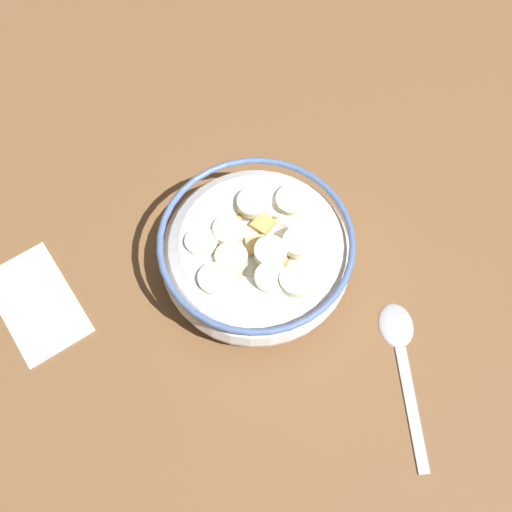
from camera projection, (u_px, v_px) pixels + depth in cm
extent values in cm
cube|color=brown|center=(256.00, 274.00, 63.44)|extent=(136.50, 136.50, 2.00)
cylinder|color=white|center=(256.00, 268.00, 62.27)|extent=(9.70, 9.70, 0.60)
torus|color=white|center=(256.00, 255.00, 59.66)|extent=(17.64, 17.64, 6.39)
torus|color=#4C6699|center=(256.00, 241.00, 57.06)|extent=(17.71, 17.71, 0.60)
cylinder|color=white|center=(256.00, 248.00, 58.42)|extent=(13.80, 13.80, 0.40)
cube|color=tan|center=(280.00, 290.00, 55.91)|extent=(2.44, 2.45, 0.82)
cube|color=tan|center=(196.00, 262.00, 57.12)|extent=(2.33, 2.32, 0.86)
cube|color=#AD7F42|center=(211.00, 283.00, 56.25)|extent=(2.16, 2.09, 1.00)
cube|color=#B78947|center=(265.00, 191.00, 60.17)|extent=(1.89, 1.88, 0.81)
cube|color=#AD7F42|center=(310.00, 219.00, 58.89)|extent=(2.05, 2.03, 0.84)
cube|color=tan|center=(233.00, 284.00, 56.13)|extent=(2.14, 2.14, 0.79)
cube|color=#AD7F42|center=(282.00, 211.00, 59.49)|extent=(2.10, 2.12, 0.82)
cube|color=#AD7F42|center=(316.00, 270.00, 56.90)|extent=(2.26, 2.21, 0.95)
cube|color=tan|center=(276.00, 262.00, 57.25)|extent=(2.47, 2.46, 0.95)
cube|color=tan|center=(262.00, 247.00, 57.93)|extent=(2.06, 2.13, 0.99)
cube|color=tan|center=(263.00, 225.00, 58.92)|extent=(2.41, 2.40, 0.85)
cube|color=tan|center=(207.00, 233.00, 58.26)|extent=(2.42, 2.42, 0.78)
cube|color=#AD7F42|center=(233.00, 222.00, 59.01)|extent=(2.14, 2.18, 0.91)
cube|color=tan|center=(219.00, 203.00, 59.69)|extent=(2.49, 2.49, 0.96)
cube|color=#B78947|center=(226.00, 248.00, 57.68)|extent=(1.90, 1.88, 0.82)
cube|color=tan|center=(310.00, 237.00, 58.06)|extent=(2.17, 2.23, 1.01)
cube|color=tan|center=(201.00, 215.00, 59.08)|extent=(1.91, 1.88, 0.87)
cube|color=#B78947|center=(256.00, 302.00, 55.51)|extent=(2.03, 2.08, 0.92)
cylinder|color=beige|center=(253.00, 203.00, 58.31)|extent=(3.85, 3.83, 0.99)
cylinder|color=#F4EABC|center=(267.00, 280.00, 55.08)|extent=(4.12, 4.07, 1.14)
cylinder|color=beige|center=(292.00, 200.00, 58.54)|extent=(4.00, 4.00, 1.32)
cylinder|color=#F9EFC6|center=(201.00, 243.00, 56.94)|extent=(3.63, 3.63, 1.36)
cylinder|color=#F4EABC|center=(299.00, 242.00, 56.55)|extent=(3.19, 3.20, 1.21)
cylinder|color=#F4EABC|center=(228.00, 231.00, 57.55)|extent=(3.67, 3.74, 1.30)
cylinder|color=#F9EFC6|center=(214.00, 279.00, 55.27)|extent=(4.12, 4.13, 1.21)
cylinder|color=beige|center=(271.00, 252.00, 56.08)|extent=(3.27, 3.27, 0.95)
cylinder|color=beige|center=(231.00, 258.00, 56.13)|extent=(3.22, 3.17, 1.35)
cylinder|color=#F4EABC|center=(296.00, 281.00, 54.83)|extent=(4.16, 4.14, 1.23)
ellipsoid|color=#A5A5AD|center=(397.00, 324.00, 59.67)|extent=(5.03, 4.23, 0.80)
cube|color=#A5A5AD|center=(412.00, 408.00, 56.49)|extent=(11.06, 3.73, 0.36)
cube|color=white|center=(36.00, 303.00, 60.86)|extent=(12.41, 9.27, 0.30)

